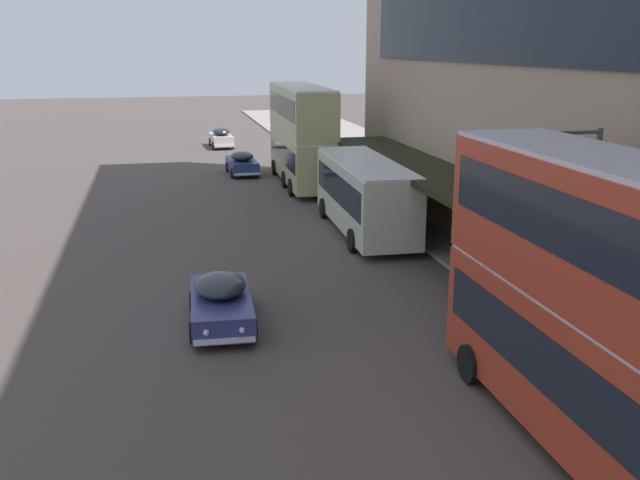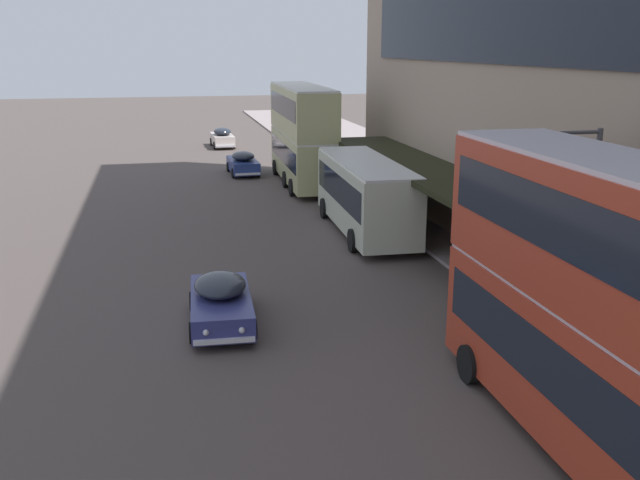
# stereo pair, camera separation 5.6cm
# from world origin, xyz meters

# --- Properties ---
(transit_bus_kerbside_front) EXTENTS (2.83, 9.94, 6.32)m
(transit_bus_kerbside_front) POSITION_xyz_m (4.00, 8.87, 3.40)
(transit_bus_kerbside_front) COLOR #AA3520
(transit_bus_kerbside_front) RESTS_ON ground
(transit_bus_kerbside_rear) EXTENTS (2.88, 10.98, 6.03)m
(transit_bus_kerbside_rear) POSITION_xyz_m (3.85, 39.66, 3.25)
(transit_bus_kerbside_rear) COLOR tan
(transit_bus_kerbside_rear) RESTS_ON ground
(transit_bus_kerbside_far) EXTENTS (3.05, 9.69, 3.37)m
(transit_bus_kerbside_far) POSITION_xyz_m (4.35, 27.37, 1.93)
(transit_bus_kerbside_far) COLOR beige
(transit_bus_kerbside_far) RESTS_ON ground
(sedan_second_mid) EXTENTS (2.13, 4.63, 1.51)m
(sedan_second_mid) POSITION_xyz_m (-3.11, 17.65, 0.75)
(sedan_second_mid) COLOR navy
(sedan_second_mid) RESTS_ON ground
(sedan_trailing_near) EXTENTS (1.90, 4.46, 1.66)m
(sedan_trailing_near) POSITION_xyz_m (0.47, 57.51, 0.81)
(sedan_trailing_near) COLOR beige
(sedan_trailing_near) RESTS_ON ground
(sedan_second_near) EXTENTS (1.95, 4.37, 1.57)m
(sedan_second_near) POSITION_xyz_m (0.65, 44.00, 0.77)
(sedan_second_near) COLOR navy
(sedan_second_near) RESTS_ON ground
(street_lamp) EXTENTS (1.50, 0.28, 6.11)m
(street_lamp) POSITION_xyz_m (6.86, 13.95, 3.75)
(street_lamp) COLOR #4C4C51
(street_lamp) RESTS_ON sidewalk_kerb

